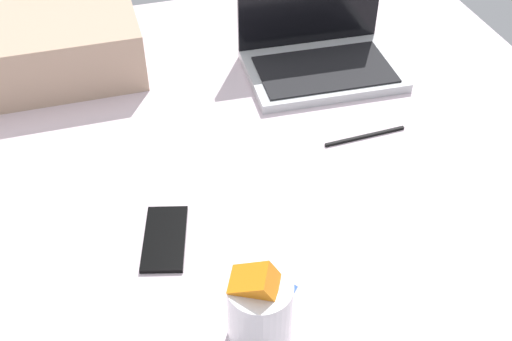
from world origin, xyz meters
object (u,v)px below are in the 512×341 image
object	(u,v)px
laptop	(319,50)
cell_phone	(163,239)
snack_cup	(260,309)
pillow	(16,40)

from	to	relation	value
laptop	cell_phone	world-z (taller)	laptop
laptop	snack_cup	distance (cm)	71.57
laptop	cell_phone	bearing A→B (deg)	-132.89
snack_cup	cell_phone	bearing A→B (deg)	115.03
pillow	snack_cup	bearing A→B (deg)	-69.23
pillow	laptop	bearing A→B (deg)	-16.75
pillow	cell_phone	bearing A→B (deg)	-70.79
laptop	snack_cup	xyz separation A→B (cm)	(-32.55, -63.72, 1.59)
laptop	snack_cup	world-z (taller)	laptop
laptop	pillow	world-z (taller)	laptop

